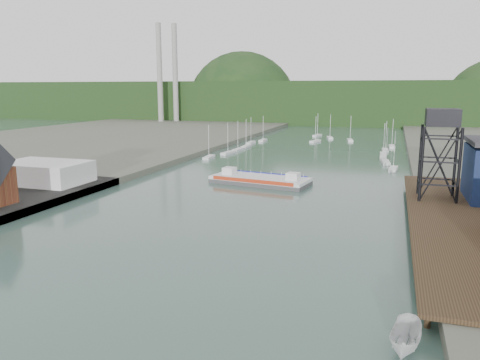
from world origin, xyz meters
The scene contains 9 objects.
ground centered at (0.00, 0.00, 0.00)m, with size 600.00×600.00×0.00m, color #324E47.
east_pier centered at (37.00, 45.00, 1.90)m, with size 14.00×70.00×2.45m.
white_shed centered at (-44.00, 50.00, 3.85)m, with size 18.00×12.00×4.50m, color silver.
lift_tower centered at (35.00, 58.00, 15.65)m, with size 6.50×6.50×16.00m.
marina_sailboats centered at (0.08, 138.46, 0.35)m, with size 57.71×92.65×0.90m.
smokestacks centered at (-106.00, 232.50, 30.00)m, with size 11.20×8.20×60.00m.
distant_hills centered at (-3.98, 301.35, 10.38)m, with size 500.00×120.00×80.00m.
chain_ferry centered at (-1.54, 70.85, 0.92)m, with size 23.45×12.23×3.22m.
motorboat centered at (29.00, 6.97, 1.20)m, with size 2.35×6.24×2.41m, color silver.
Camera 1 is at (26.95, -30.99, 21.61)m, focal length 35.00 mm.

